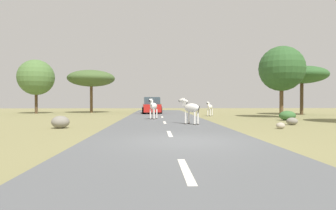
# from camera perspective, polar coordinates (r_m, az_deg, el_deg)

# --- Properties ---
(ground_plane) EXTENTS (90.00, 90.00, 0.00)m
(ground_plane) POSITION_cam_1_polar(r_m,az_deg,el_deg) (9.46, 3.46, -7.52)
(ground_plane) COLOR olive
(road) EXTENTS (6.00, 64.00, 0.05)m
(road) POSITION_cam_1_polar(r_m,az_deg,el_deg) (9.42, 0.96, -7.39)
(road) COLOR #56595B
(road) RESTS_ON ground_plane
(lane_markings) EXTENTS (0.16, 56.00, 0.01)m
(lane_markings) POSITION_cam_1_polar(r_m,az_deg,el_deg) (8.43, 1.38, -8.17)
(lane_markings) COLOR silver
(lane_markings) RESTS_ON road
(zebra_0) EXTENTS (0.74, 1.59, 1.54)m
(zebra_0) POSITION_cam_1_polar(r_m,az_deg,el_deg) (20.69, -3.00, -0.31)
(zebra_0) COLOR silver
(zebra_0) RESTS_ON road
(zebra_1) EXTENTS (0.88, 1.33, 1.36)m
(zebra_1) POSITION_cam_1_polar(r_m,az_deg,el_deg) (26.07, 8.42, -0.44)
(zebra_1) COLOR silver
(zebra_1) RESTS_ON ground_plane
(zebra_2) EXTENTS (1.22, 1.37, 1.54)m
(zebra_2) POSITION_cam_1_polar(r_m,az_deg,el_deg) (16.04, 4.56, -0.64)
(zebra_2) COLOR silver
(zebra_2) RESTS_ON road
(car_0) EXTENTS (2.22, 4.44, 1.74)m
(car_0) POSITION_cam_1_polar(r_m,az_deg,el_deg) (30.37, -3.33, -0.19)
(car_0) COLOR red
(car_0) RESTS_ON road
(car_1) EXTENTS (2.10, 4.38, 1.74)m
(car_1) POSITION_cam_1_polar(r_m,az_deg,el_deg) (38.83, -2.85, 0.02)
(car_1) COLOR #476B38
(car_1) RESTS_ON road
(tree_1) EXTENTS (4.95, 4.95, 4.87)m
(tree_1) POSITION_cam_1_polar(r_m,az_deg,el_deg) (31.42, 25.43, 5.49)
(tree_1) COLOR #4C3823
(tree_1) RESTS_ON ground_plane
(tree_2) EXTENTS (3.90, 3.90, 5.94)m
(tree_2) POSITION_cam_1_polar(r_m,az_deg,el_deg) (34.45, -25.12, 5.06)
(tree_2) COLOR #4C3823
(tree_2) RESTS_ON ground_plane
(tree_3) EXTENTS (5.49, 5.49, 5.02)m
(tree_3) POSITION_cam_1_polar(r_m,az_deg,el_deg) (34.57, -15.24, 5.20)
(tree_3) COLOR brown
(tree_3) RESTS_ON ground_plane
(tree_4) EXTENTS (3.71, 3.71, 5.92)m
(tree_4) POSITION_cam_1_polar(r_m,az_deg,el_deg) (25.32, 21.98, 6.81)
(tree_4) COLOR brown
(tree_4) RESTS_ON ground_plane
(bush_1) EXTENTS (1.14, 1.03, 0.69)m
(bush_1) POSITION_cam_1_polar(r_m,az_deg,el_deg) (21.67, 22.98, -1.98)
(bush_1) COLOR #386633
(bush_1) RESTS_ON ground_plane
(rock_0) EXTENTS (0.88, 0.85, 0.63)m
(rock_0) POSITION_cam_1_polar(r_m,az_deg,el_deg) (15.21, -20.92, -3.23)
(rock_0) COLOR gray
(rock_0) RESTS_ON ground_plane
(rock_1) EXTENTS (0.43, 0.33, 0.32)m
(rock_1) POSITION_cam_1_polar(r_m,az_deg,el_deg) (14.98, 21.81, -3.89)
(rock_1) COLOR #A89E8C
(rock_1) RESTS_ON ground_plane
(rock_2) EXTENTS (0.64, 0.54, 0.43)m
(rock_2) POSITION_cam_1_polar(r_m,az_deg,el_deg) (17.65, 23.79, -3.02)
(rock_2) COLOR gray
(rock_2) RESTS_ON ground_plane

